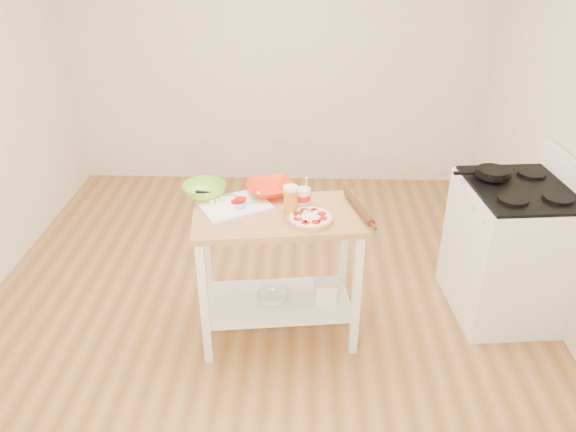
% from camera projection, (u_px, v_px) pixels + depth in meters
% --- Properties ---
extents(room_shell, '(4.04, 4.54, 2.74)m').
position_uv_depth(room_shell, '(257.00, 130.00, 3.29)').
color(room_shell, '#A8723E').
rests_on(room_shell, ground).
extents(prep_island, '(1.06, 0.66, 0.90)m').
position_uv_depth(prep_island, '(278.00, 251.00, 3.45)').
color(prep_island, '#AF7D47').
rests_on(prep_island, ground).
extents(gas_stove, '(0.72, 0.82, 1.11)m').
position_uv_depth(gas_stove, '(509.00, 250.00, 3.77)').
color(gas_stove, white).
rests_on(gas_stove, ground).
extents(skillet, '(0.37, 0.24, 0.03)m').
position_uv_depth(skillet, '(492.00, 173.00, 3.65)').
color(skillet, black).
rests_on(skillet, gas_stove).
extents(pizza, '(0.27, 0.27, 0.04)m').
position_uv_depth(pizza, '(310.00, 218.00, 3.24)').
color(pizza, '#E9AE63').
rests_on(pizza, prep_island).
extents(cutting_board, '(0.50, 0.46, 0.04)m').
position_uv_depth(cutting_board, '(234.00, 205.00, 3.41)').
color(cutting_board, white).
rests_on(cutting_board, prep_island).
extents(spatula, '(0.13, 0.11, 0.01)m').
position_uv_depth(spatula, '(245.00, 205.00, 3.39)').
color(spatula, '#34C69E').
rests_on(spatula, cutting_board).
extents(knife, '(0.27, 0.06, 0.01)m').
position_uv_depth(knife, '(211.00, 193.00, 3.53)').
color(knife, silver).
rests_on(knife, cutting_board).
extents(orange_bowl, '(0.36, 0.36, 0.07)m').
position_uv_depth(orange_bowl, '(270.00, 189.00, 3.54)').
color(orange_bowl, '#F52D07').
rests_on(orange_bowl, prep_island).
extents(green_bowl, '(0.36, 0.36, 0.08)m').
position_uv_depth(green_bowl, '(204.00, 191.00, 3.50)').
color(green_bowl, '#85D231').
rests_on(green_bowl, prep_island).
extents(beer_pint, '(0.09, 0.09, 0.18)m').
position_uv_depth(beer_pint, '(291.00, 200.00, 3.28)').
color(beer_pint, orange).
rests_on(beer_pint, prep_island).
extents(yogurt_tub, '(0.09, 0.09, 0.20)m').
position_uv_depth(yogurt_tub, '(303.00, 197.00, 3.40)').
color(yogurt_tub, white).
rests_on(yogurt_tub, prep_island).
extents(rolling_pin, '(0.16, 0.40, 0.05)m').
position_uv_depth(rolling_pin, '(359.00, 208.00, 3.34)').
color(rolling_pin, '#532D13').
rests_on(rolling_pin, prep_island).
extents(shelf_glass_bowl, '(0.25, 0.25, 0.06)m').
position_uv_depth(shelf_glass_bowl, '(272.00, 297.00, 3.61)').
color(shelf_glass_bowl, silver).
rests_on(shelf_glass_bowl, prep_island).
extents(shelf_bin, '(0.15, 0.15, 0.13)m').
position_uv_depth(shelf_bin, '(325.00, 291.00, 3.61)').
color(shelf_bin, white).
rests_on(shelf_bin, prep_island).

